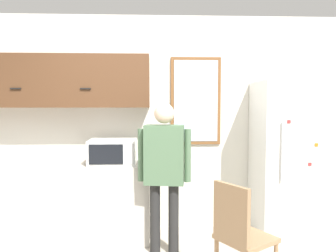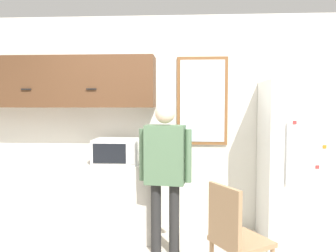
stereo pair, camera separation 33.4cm
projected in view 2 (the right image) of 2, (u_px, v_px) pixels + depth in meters
name	position (u px, v px, depth m)	size (l,w,h in m)	color
back_wall	(154.00, 123.00, 4.19)	(6.00, 0.06, 2.70)	silver
counter	(63.00, 198.00, 3.99)	(2.23, 0.60, 0.90)	#BCB7AD
upper_cabinets	(64.00, 82.00, 4.01)	(2.23, 0.38, 0.62)	#51331E
microwave	(117.00, 151.00, 3.84)	(0.53, 0.41, 0.28)	white
person	(165.00, 163.00, 3.46)	(0.56, 0.27, 1.60)	black
refrigerator	(296.00, 162.00, 3.75)	(0.75, 0.70, 1.86)	white
chair	(234.00, 234.00, 2.78)	(0.59, 0.59, 0.92)	#997551
window	(202.00, 101.00, 4.10)	(0.63, 0.05, 1.10)	brown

